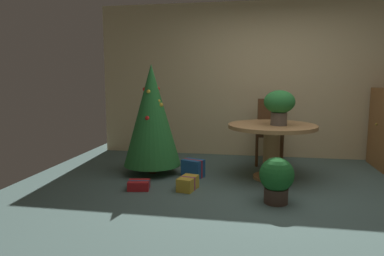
{
  "coord_description": "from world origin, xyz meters",
  "views": [
    {
      "loc": [
        -0.29,
        -3.93,
        1.34
      ],
      "look_at": [
        -1.05,
        0.29,
        0.73
      ],
      "focal_mm": 32.96,
      "sensor_mm": 36.0,
      "label": 1
    }
  ],
  "objects_px": {
    "gift_box_red": "(139,185)",
    "potted_plant": "(277,178)",
    "wooden_chair_far": "(269,128)",
    "gift_box_blue": "(193,168)",
    "gift_box_gold": "(188,183)",
    "flower_vase": "(279,104)",
    "round_dining_table": "(272,138)",
    "holiday_tree": "(152,115)"
  },
  "relations": [
    {
      "from": "potted_plant",
      "to": "wooden_chair_far",
      "type": "bearing_deg",
      "value": 90.54
    },
    {
      "from": "holiday_tree",
      "to": "potted_plant",
      "type": "relative_size",
      "value": 3.05
    },
    {
      "from": "wooden_chair_far",
      "to": "gift_box_blue",
      "type": "relative_size",
      "value": 3.09
    },
    {
      "from": "round_dining_table",
      "to": "gift_box_blue",
      "type": "bearing_deg",
      "value": -174.13
    },
    {
      "from": "gift_box_blue",
      "to": "gift_box_gold",
      "type": "bearing_deg",
      "value": -86.54
    },
    {
      "from": "gift_box_blue",
      "to": "round_dining_table",
      "type": "bearing_deg",
      "value": 5.87
    },
    {
      "from": "flower_vase",
      "to": "holiday_tree",
      "type": "relative_size",
      "value": 0.3
    },
    {
      "from": "wooden_chair_far",
      "to": "potted_plant",
      "type": "bearing_deg",
      "value": -89.46
    },
    {
      "from": "flower_vase",
      "to": "potted_plant",
      "type": "distance_m",
      "value": 1.16
    },
    {
      "from": "wooden_chair_far",
      "to": "holiday_tree",
      "type": "xyz_separation_m",
      "value": [
        -1.64,
        -0.93,
        0.27
      ]
    },
    {
      "from": "holiday_tree",
      "to": "potted_plant",
      "type": "distance_m",
      "value": 1.98
    },
    {
      "from": "wooden_chair_far",
      "to": "gift_box_gold",
      "type": "height_order",
      "value": "wooden_chair_far"
    },
    {
      "from": "flower_vase",
      "to": "wooden_chair_far",
      "type": "xyz_separation_m",
      "value": [
        -0.08,
        0.97,
        -0.45
      ]
    },
    {
      "from": "holiday_tree",
      "to": "gift_box_blue",
      "type": "relative_size",
      "value": 4.68
    },
    {
      "from": "round_dining_table",
      "to": "gift_box_red",
      "type": "bearing_deg",
      "value": -154.35
    },
    {
      "from": "flower_vase",
      "to": "gift_box_gold",
      "type": "relative_size",
      "value": 1.37
    },
    {
      "from": "gift_box_gold",
      "to": "potted_plant",
      "type": "bearing_deg",
      "value": -15.28
    },
    {
      "from": "round_dining_table",
      "to": "potted_plant",
      "type": "xyz_separation_m",
      "value": [
        0.02,
        -0.95,
        -0.28
      ]
    },
    {
      "from": "round_dining_table",
      "to": "wooden_chair_far",
      "type": "distance_m",
      "value": 0.91
    },
    {
      "from": "holiday_tree",
      "to": "gift_box_gold",
      "type": "distance_m",
      "value": 1.18
    },
    {
      "from": "round_dining_table",
      "to": "gift_box_gold",
      "type": "distance_m",
      "value": 1.3
    },
    {
      "from": "round_dining_table",
      "to": "gift_box_red",
      "type": "xyz_separation_m",
      "value": [
        -1.59,
        -0.76,
        -0.5
      ]
    },
    {
      "from": "holiday_tree",
      "to": "gift_box_red",
      "type": "relative_size",
      "value": 5.38
    },
    {
      "from": "gift_box_gold",
      "to": "gift_box_blue",
      "type": "distance_m",
      "value": 0.56
    },
    {
      "from": "round_dining_table",
      "to": "holiday_tree",
      "type": "relative_size",
      "value": 0.76
    },
    {
      "from": "flower_vase",
      "to": "wooden_chair_far",
      "type": "height_order",
      "value": "flower_vase"
    },
    {
      "from": "holiday_tree",
      "to": "potted_plant",
      "type": "xyz_separation_m",
      "value": [
        1.66,
        -0.93,
        -0.55
      ]
    },
    {
      "from": "round_dining_table",
      "to": "gift_box_red",
      "type": "height_order",
      "value": "round_dining_table"
    },
    {
      "from": "flower_vase",
      "to": "holiday_tree",
      "type": "bearing_deg",
      "value": 178.68
    },
    {
      "from": "gift_box_blue",
      "to": "potted_plant",
      "type": "distance_m",
      "value": 1.36
    },
    {
      "from": "wooden_chair_far",
      "to": "gift_box_blue",
      "type": "xyz_separation_m",
      "value": [
        -1.04,
        -1.02,
        -0.44
      ]
    },
    {
      "from": "gift_box_red",
      "to": "potted_plant",
      "type": "bearing_deg",
      "value": -6.52
    },
    {
      "from": "wooden_chair_far",
      "to": "holiday_tree",
      "type": "height_order",
      "value": "holiday_tree"
    },
    {
      "from": "wooden_chair_far",
      "to": "potted_plant",
      "type": "relative_size",
      "value": 2.02
    },
    {
      "from": "round_dining_table",
      "to": "gift_box_gold",
      "type": "relative_size",
      "value": 3.5
    },
    {
      "from": "flower_vase",
      "to": "wooden_chair_far",
      "type": "relative_size",
      "value": 0.45
    },
    {
      "from": "gift_box_blue",
      "to": "gift_box_red",
      "type": "bearing_deg",
      "value": -130.0
    },
    {
      "from": "gift_box_gold",
      "to": "potted_plant",
      "type": "height_order",
      "value": "potted_plant"
    },
    {
      "from": "holiday_tree",
      "to": "gift_box_gold",
      "type": "bearing_deg",
      "value": -45.86
    },
    {
      "from": "gift_box_red",
      "to": "potted_plant",
      "type": "xyz_separation_m",
      "value": [
        1.61,
        -0.18,
        0.22
      ]
    },
    {
      "from": "gift_box_gold",
      "to": "round_dining_table",
      "type": "bearing_deg",
      "value": 33.59
    },
    {
      "from": "flower_vase",
      "to": "round_dining_table",
      "type": "bearing_deg",
      "value": 144.81
    }
  ]
}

